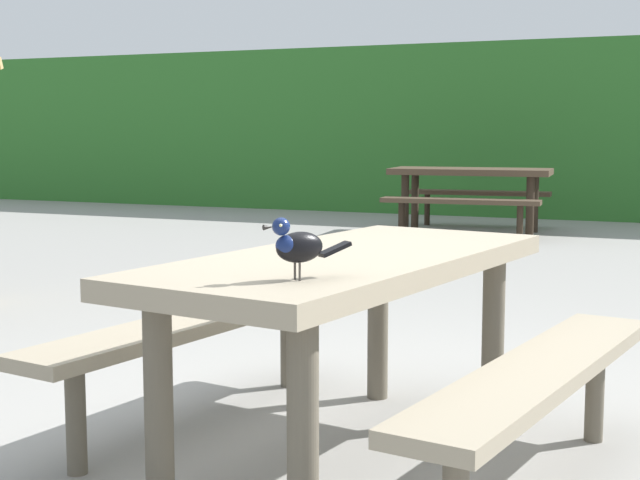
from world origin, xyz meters
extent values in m
plane|color=gray|center=(0.00, 0.00, 0.00)|extent=(60.00, 60.00, 0.00)
cube|color=#2D6B28|center=(0.00, 9.91, 1.18)|extent=(28.00, 1.57, 2.36)
cube|color=gray|center=(0.12, -0.21, 0.70)|extent=(1.04, 1.90, 0.07)
cylinder|color=#635B4C|center=(-0.25, -0.86, 0.33)|extent=(0.09, 0.09, 0.67)
cylinder|color=#635B4C|center=(0.27, -0.94, 0.33)|extent=(0.09, 0.09, 0.67)
cylinder|color=#635B4C|center=(-0.03, 0.53, 0.33)|extent=(0.09, 0.09, 0.67)
cylinder|color=#635B4C|center=(0.49, 0.44, 0.33)|extent=(0.09, 0.09, 0.67)
cube|color=gray|center=(-0.57, -0.09, 0.41)|extent=(0.55, 1.73, 0.05)
cylinder|color=#635B4C|center=(-0.67, -0.73, 0.20)|extent=(0.07, 0.07, 0.39)
cylinder|color=#635B4C|center=(-0.47, 0.54, 0.20)|extent=(0.07, 0.07, 0.39)
cube|color=gray|center=(0.81, -0.32, 0.41)|extent=(0.55, 1.73, 0.05)
cylinder|color=#635B4C|center=(0.91, 0.32, 0.20)|extent=(0.07, 0.07, 0.39)
ellipsoid|color=black|center=(0.20, -0.81, 0.84)|extent=(0.14, 0.16, 0.09)
ellipsoid|color=navy|center=(0.18, -0.84, 0.84)|extent=(0.09, 0.09, 0.06)
sphere|color=navy|center=(0.17, -0.85, 0.90)|extent=(0.05, 0.05, 0.05)
sphere|color=#EAE08C|center=(0.17, -0.88, 0.90)|extent=(0.01, 0.01, 0.01)
sphere|color=#EAE08C|center=(0.14, -0.85, 0.90)|extent=(0.01, 0.01, 0.01)
cone|color=black|center=(0.14, -0.89, 0.90)|extent=(0.03, 0.03, 0.02)
cube|color=black|center=(0.27, -0.71, 0.82)|extent=(0.09, 0.10, 0.04)
cylinder|color=#47423D|center=(0.21, -0.82, 0.77)|extent=(0.01, 0.01, 0.05)
cylinder|color=#47423D|center=(0.18, -0.80, 0.77)|extent=(0.01, 0.01, 0.05)
cube|color=#473828|center=(-1.27, 7.17, 0.70)|extent=(1.86, 0.91, 0.07)
cylinder|color=#2E241A|center=(-0.55, 6.96, 0.33)|extent=(0.09, 0.09, 0.67)
cylinder|color=#2E241A|center=(-0.59, 7.49, 0.33)|extent=(0.09, 0.09, 0.67)
cylinder|color=#2E241A|center=(-1.95, 6.84, 0.33)|extent=(0.09, 0.09, 0.67)
cylinder|color=#2E241A|center=(-1.99, 7.37, 0.33)|extent=(0.09, 0.09, 0.67)
cube|color=#473828|center=(-1.21, 6.47, 0.41)|extent=(1.73, 0.43, 0.05)
cylinder|color=#2E241A|center=(-0.57, 6.52, 0.20)|extent=(0.07, 0.07, 0.39)
cylinder|color=#2E241A|center=(-1.85, 6.41, 0.20)|extent=(0.07, 0.07, 0.39)
cube|color=#473828|center=(-1.33, 7.86, 0.41)|extent=(1.73, 0.43, 0.05)
cylinder|color=#2E241A|center=(-0.69, 7.92, 0.20)|extent=(0.07, 0.07, 0.39)
cylinder|color=#2E241A|center=(-1.97, 7.81, 0.20)|extent=(0.07, 0.07, 0.39)
camera|label=1|loc=(1.28, -3.19, 1.17)|focal=51.60mm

